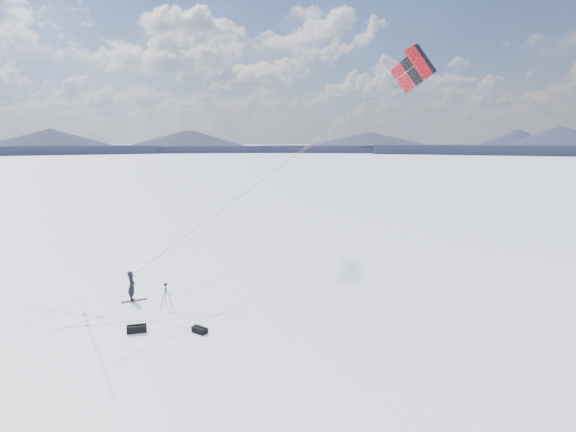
% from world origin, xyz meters
% --- Properties ---
extents(ground, '(1800.00, 1800.00, 0.00)m').
position_xyz_m(ground, '(0.00, 0.00, 0.00)').
color(ground, white).
extents(horizon_hills, '(704.47, 706.88, 8.29)m').
position_xyz_m(horizon_hills, '(0.00, -0.00, 3.29)').
color(horizon_hills, '#1D2137').
rests_on(horizon_hills, ground).
extents(snow_tracks, '(14.76, 10.25, 0.01)m').
position_xyz_m(snow_tracks, '(-0.65, -0.35, 0.00)').
color(snow_tracks, '#B2BAD9').
rests_on(snow_tracks, ground).
extents(snowkiter, '(0.59, 0.69, 1.61)m').
position_xyz_m(snowkiter, '(-0.52, 1.83, 0.00)').
color(snowkiter, black).
rests_on(snowkiter, ground).
extents(snowboard, '(1.19, 1.03, 0.04)m').
position_xyz_m(snowboard, '(-0.42, 1.84, 0.02)').
color(snowboard, maroon).
rests_on(snowboard, ground).
extents(tripod, '(0.58, 0.65, 1.26)m').
position_xyz_m(tripod, '(1.68, 1.24, 0.82)').
color(tripod, black).
rests_on(tripod, ground).
extents(gear_bag_a, '(0.92, 0.72, 0.37)m').
position_xyz_m(gear_bag_a, '(1.78, -1.97, 0.17)').
color(gear_bag_a, black).
rests_on(gear_bag_a, ground).
extents(gear_bag_b, '(0.78, 0.61, 0.32)m').
position_xyz_m(gear_bag_b, '(4.53, -1.51, 0.14)').
color(gear_bag_b, black).
rests_on(gear_bag_b, ground).
extents(power_kite, '(15.25, 5.67, 11.25)m').
position_xyz_m(power_kite, '(13.56, 3.00, 11.67)').
color(power_kite, red).
rests_on(power_kite, ground).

